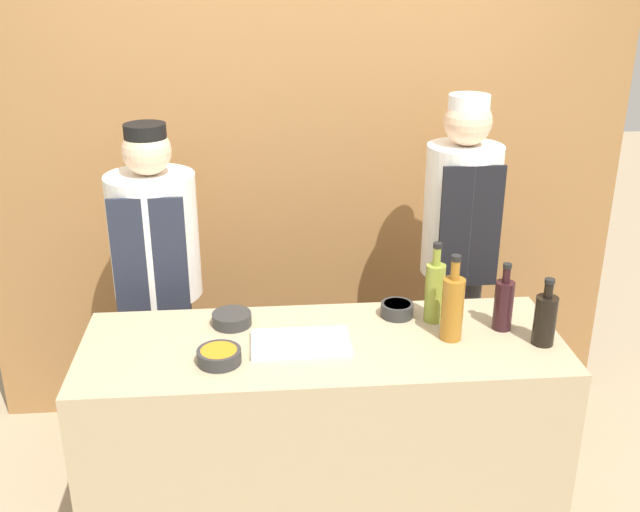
# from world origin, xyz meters

# --- Properties ---
(cabinet_wall) EXTENTS (3.06, 0.18, 2.40)m
(cabinet_wall) POSITION_xyz_m (0.00, 1.14, 1.20)
(cabinet_wall) COLOR olive
(cabinet_wall) RESTS_ON ground_plane
(counter) EXTENTS (1.71, 0.60, 0.93)m
(counter) POSITION_xyz_m (0.00, 0.00, 0.46)
(counter) COLOR tan
(counter) RESTS_ON ground_plane
(sauce_bowl_yellow) EXTENTS (0.12, 0.12, 0.05)m
(sauce_bowl_yellow) POSITION_xyz_m (0.30, 0.18, 0.96)
(sauce_bowl_yellow) COLOR #2D2D2D
(sauce_bowl_yellow) RESTS_ON counter
(sauce_bowl_red) EXTENTS (0.15, 0.15, 0.05)m
(sauce_bowl_red) POSITION_xyz_m (-0.32, 0.16, 0.96)
(sauce_bowl_red) COLOR #2D2D2D
(sauce_bowl_red) RESTS_ON counter
(sauce_bowl_orange) EXTENTS (0.15, 0.15, 0.05)m
(sauce_bowl_orange) POSITION_xyz_m (-0.36, -0.11, 0.96)
(sauce_bowl_orange) COLOR #2D2D2D
(sauce_bowl_orange) RESTS_ON counter
(cutting_board) EXTENTS (0.35, 0.20, 0.02)m
(cutting_board) POSITION_xyz_m (-0.08, -0.02, 0.94)
(cutting_board) COLOR white
(cutting_board) RESTS_ON counter
(bottle_oil) EXTENTS (0.07, 0.07, 0.31)m
(bottle_oil) POSITION_xyz_m (0.43, 0.13, 1.05)
(bottle_oil) COLOR olive
(bottle_oil) RESTS_ON counter
(bottle_soy) EXTENTS (0.08, 0.08, 0.25)m
(bottle_soy) POSITION_xyz_m (0.77, -0.08, 1.03)
(bottle_soy) COLOR black
(bottle_soy) RESTS_ON counter
(bottle_wine) EXTENTS (0.07, 0.07, 0.26)m
(bottle_wine) POSITION_xyz_m (0.66, 0.05, 1.03)
(bottle_wine) COLOR black
(bottle_wine) RESTS_ON counter
(bottle_amber) EXTENTS (0.08, 0.08, 0.32)m
(bottle_amber) POSITION_xyz_m (0.46, -0.01, 1.05)
(bottle_amber) COLOR #9E661E
(bottle_amber) RESTS_ON counter
(chef_left) EXTENTS (0.37, 0.37, 1.58)m
(chef_left) POSITION_xyz_m (-0.65, 0.64, 0.85)
(chef_left) COLOR #28282D
(chef_left) RESTS_ON ground_plane
(chef_right) EXTENTS (0.32, 0.32, 1.68)m
(chef_right) POSITION_xyz_m (0.65, 0.64, 0.92)
(chef_right) COLOR #28282D
(chef_right) RESTS_ON ground_plane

